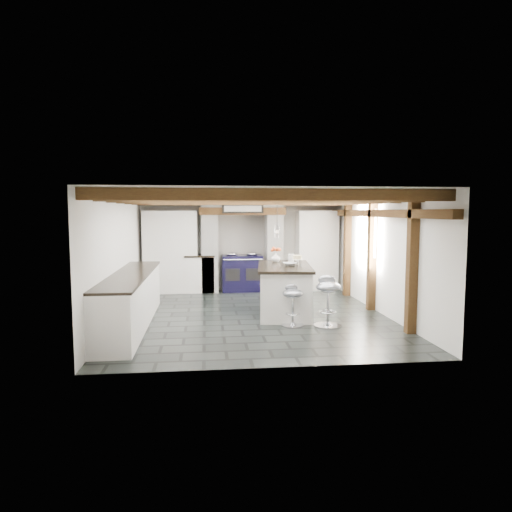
{
  "coord_description": "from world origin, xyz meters",
  "views": [
    {
      "loc": [
        -0.9,
        -8.59,
        1.99
      ],
      "look_at": [
        0.1,
        0.4,
        1.1
      ],
      "focal_mm": 32.0,
      "sensor_mm": 36.0,
      "label": 1
    }
  ],
  "objects": [
    {
      "name": "ground",
      "position": [
        0.0,
        0.0,
        0.0
      ],
      "size": [
        6.0,
        6.0,
        0.0
      ],
      "primitive_type": "plane",
      "color": "black",
      "rests_on": "ground"
    },
    {
      "name": "bar_stool_far",
      "position": [
        0.59,
        -0.92,
        0.46
      ],
      "size": [
        0.4,
        0.4,
        0.73
      ],
      "rotation": [
        0.0,
        0.0,
        0.05
      ],
      "color": "silver",
      "rests_on": "ground"
    },
    {
      "name": "kitchen_island",
      "position": [
        0.61,
        0.06,
        0.49
      ],
      "size": [
        1.23,
        2.03,
        1.26
      ],
      "rotation": [
        0.0,
        0.0,
        -0.13
      ],
      "color": "white",
      "rests_on": "ground"
    },
    {
      "name": "range_cooker",
      "position": [
        0.0,
        2.68,
        0.47
      ],
      "size": [
        1.0,
        0.63,
        0.99
      ],
      "color": "black",
      "rests_on": "ground"
    },
    {
      "name": "bar_stool_near",
      "position": [
        1.19,
        -1.04,
        0.55
      ],
      "size": [
        0.52,
        0.52,
        0.89
      ],
      "rotation": [
        0.0,
        0.0,
        -0.21
      ],
      "color": "silver",
      "rests_on": "ground"
    },
    {
      "name": "room_shell",
      "position": [
        -0.61,
        1.42,
        1.07
      ],
      "size": [
        6.0,
        6.03,
        6.0
      ],
      "color": "silver",
      "rests_on": "ground"
    }
  ]
}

